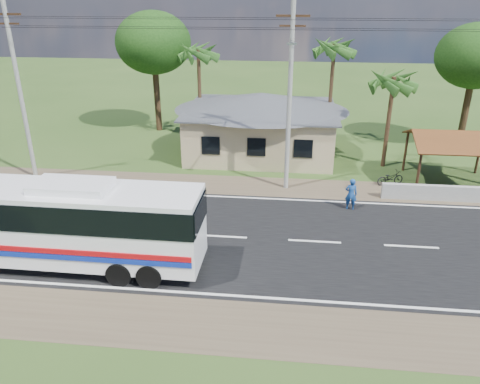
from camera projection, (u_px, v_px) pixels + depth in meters
The scene contains 14 objects.
ground at pixel (221, 237), 22.80m from camera, with size 120.00×120.00×0.00m, color #284418.
road at pixel (221, 237), 22.80m from camera, with size 120.00×16.00×0.03m.
house at pixel (261, 117), 33.48m from camera, with size 12.40×10.00×5.00m.
waiting_shed at pixel (455, 140), 28.15m from camera, with size 5.20×4.48×3.35m.
concrete_barrier at pixel (445, 193), 26.53m from camera, with size 7.00×0.30×0.90m, color #9E9E99.
utility_poles at pixel (284, 93), 26.13m from camera, with size 32.80×2.22×11.00m.
palm_near at pixel (394, 81), 29.59m from camera, with size 2.80×2.80×6.70m.
palm_mid at pixel (334, 49), 33.45m from camera, with size 2.80×2.80×8.20m.
palm_far at pixel (198, 53), 35.10m from camera, with size 2.80×2.80×7.70m.
tree_behind_house at pixel (153, 43), 37.15m from camera, with size 6.00×6.00×9.61m.
tree_behind_shed at pixel (476, 57), 33.10m from camera, with size 5.60×5.60×9.02m.
coach_bus at pixel (53, 218), 19.66m from camera, with size 12.73×2.87×3.94m.
motorcycle at pixel (390, 178), 28.66m from camera, with size 0.60×1.73×0.91m, color black.
person at pixel (351, 194), 25.30m from camera, with size 0.65×0.43×1.79m, color navy.
Camera 1 is at (3.08, -19.80, 11.14)m, focal length 35.00 mm.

